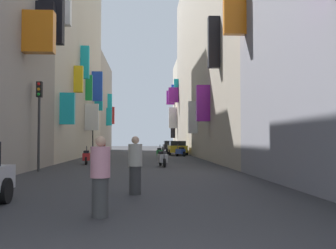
{
  "coord_description": "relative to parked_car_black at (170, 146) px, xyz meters",
  "views": [
    {
      "loc": [
        0.53,
        -2.99,
        1.47
      ],
      "look_at": [
        2.15,
        25.06,
        2.64
      ],
      "focal_mm": 41.29,
      "sensor_mm": 36.0,
      "label": 1
    }
  ],
  "objects": [
    {
      "name": "ground_plane",
      "position": [
        -3.78,
        -19.12,
        -0.76
      ],
      "size": [
        140.0,
        140.0,
        0.0
      ],
      "primitive_type": "plane",
      "color": "#2D2D30"
    },
    {
      "name": "building_left_mid_a",
      "position": [
        -11.78,
        -24.89,
        6.53
      ],
      "size": [
        6.94,
        7.15,
        14.6
      ],
      "color": "#BCB29E",
      "rests_on": "ground"
    },
    {
      "name": "building_left_mid_b",
      "position": [
        -11.77,
        -17.62,
        7.51
      ],
      "size": [
        7.21,
        7.38,
        16.56
      ],
      "color": "#BCB29E",
      "rests_on": "ground"
    },
    {
      "name": "building_left_mid_c",
      "position": [
        -11.77,
        -9.3,
        10.09
      ],
      "size": [
        7.08,
        9.27,
        21.73
      ],
      "color": "#BCB29E",
      "rests_on": "ground"
    },
    {
      "name": "building_left_far",
      "position": [
        -11.77,
        3.11,
        5.61
      ],
      "size": [
        6.89,
        15.55,
        12.74
      ],
      "color": "#9E9384",
      "rests_on": "ground"
    },
    {
      "name": "building_right_mid_a",
      "position": [
        4.21,
        -15.88,
        9.45
      ],
      "size": [
        7.38,
        36.61,
        20.44
      ],
      "color": "#9E9384",
      "rests_on": "ground"
    },
    {
      "name": "building_right_mid_b",
      "position": [
        4.19,
        6.64,
        5.87
      ],
      "size": [
        7.25,
        8.46,
        13.27
      ],
      "color": "#BCB29E",
      "rests_on": "ground"
    },
    {
      "name": "parked_car_black",
      "position": [
        0.0,
        0.0,
        0.0
      ],
      "size": [
        1.92,
        4.4,
        1.44
      ],
      "color": "black",
      "rests_on": "ground"
    },
    {
      "name": "parked_car_yellow",
      "position": [
        -0.04,
        -12.8,
        -0.0
      ],
      "size": [
        1.89,
        4.33,
        1.43
      ],
      "color": "gold",
      "rests_on": "ground"
    },
    {
      "name": "scooter_red",
      "position": [
        -6.93,
        -27.88,
        -0.3
      ],
      "size": [
        0.56,
        1.79,
        1.13
      ],
      "color": "red",
      "rests_on": "ground"
    },
    {
      "name": "scooter_silver",
      "position": [
        -2.31,
        -30.2,
        -0.3
      ],
      "size": [
        0.57,
        1.83,
        1.13
      ],
      "color": "#ADADB2",
      "rests_on": "ground"
    },
    {
      "name": "scooter_blue",
      "position": [
        -0.03,
        -16.49,
        -0.3
      ],
      "size": [
        0.85,
        1.85,
        1.13
      ],
      "color": "#2D4CAD",
      "rests_on": "ground"
    },
    {
      "name": "scooter_black",
      "position": [
        -0.63,
        -8.27,
        -0.3
      ],
      "size": [
        0.75,
        1.93,
        1.13
      ],
      "color": "black",
      "rests_on": "ground"
    },
    {
      "name": "scooter_green",
      "position": [
        -2.09,
        -19.78,
        -0.3
      ],
      "size": [
        0.55,
        1.86,
        1.13
      ],
      "color": "#287F3D",
      "rests_on": "ground"
    },
    {
      "name": "pedestrian_crossing",
      "position": [
        -4.12,
        -44.59,
        0.01
      ],
      "size": [
        0.48,
        0.48,
        1.56
      ],
      "color": "#3E3E3E",
      "rests_on": "ground"
    },
    {
      "name": "pedestrian_near_left",
      "position": [
        -3.54,
        -41.52,
        0.02
      ],
      "size": [
        0.5,
        0.5,
        1.58
      ],
      "color": "#353535",
      "rests_on": "ground"
    },
    {
      "name": "pedestrian_near_right",
      "position": [
        -8.02,
        -7.72,
        0.11
      ],
      "size": [
        0.54,
        0.54,
        1.75
      ],
      "color": "#373737",
      "rests_on": "ground"
    },
    {
      "name": "traffic_light_near_corner",
      "position": [
        -8.37,
        -33.32,
        2.16
      ],
      "size": [
        0.26,
        0.34,
        4.3
      ],
      "color": "#2D2D2D",
      "rests_on": "ground"
    },
    {
      "name": "traffic_light_far_corner",
      "position": [
        -8.36,
        -14.52,
        2.25
      ],
      "size": [
        0.26,
        0.34,
        4.44
      ],
      "color": "#2D2D2D",
      "rests_on": "ground"
    }
  ]
}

